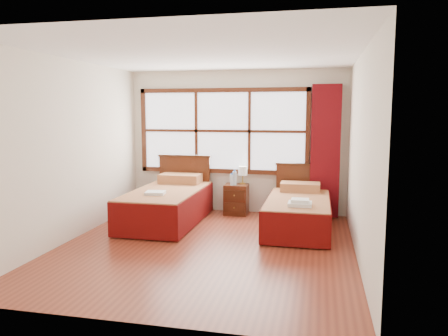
# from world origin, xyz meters

# --- Properties ---
(floor) EXTENTS (4.50, 4.50, 0.00)m
(floor) POSITION_xyz_m (0.00, 0.00, 0.00)
(floor) COLOR brown
(floor) RESTS_ON ground
(ceiling) EXTENTS (4.50, 4.50, 0.00)m
(ceiling) POSITION_xyz_m (0.00, 0.00, 2.60)
(ceiling) COLOR white
(ceiling) RESTS_ON wall_back
(wall_back) EXTENTS (4.00, 0.00, 4.00)m
(wall_back) POSITION_xyz_m (0.00, 2.25, 1.30)
(wall_back) COLOR silver
(wall_back) RESTS_ON floor
(wall_left) EXTENTS (0.00, 4.50, 4.50)m
(wall_left) POSITION_xyz_m (-2.00, 0.00, 1.30)
(wall_left) COLOR silver
(wall_left) RESTS_ON floor
(wall_right) EXTENTS (0.00, 4.50, 4.50)m
(wall_right) POSITION_xyz_m (2.00, 0.00, 1.30)
(wall_right) COLOR silver
(wall_right) RESTS_ON floor
(window) EXTENTS (3.16, 0.06, 1.56)m
(window) POSITION_xyz_m (-0.25, 2.21, 1.50)
(window) COLOR white
(window) RESTS_ON wall_back
(curtain) EXTENTS (0.50, 0.16, 2.30)m
(curtain) POSITION_xyz_m (1.60, 2.11, 1.17)
(curtain) COLOR #60090F
(curtain) RESTS_ON wall_back
(bed_left) EXTENTS (1.08, 2.10, 1.05)m
(bed_left) POSITION_xyz_m (-0.97, 1.20, 0.32)
(bed_left) COLOR #381A0B
(bed_left) RESTS_ON floor
(bed_right) EXTENTS (0.98, 2.00, 0.95)m
(bed_right) POSITION_xyz_m (1.20, 1.20, 0.29)
(bed_right) COLOR #381A0B
(bed_right) RESTS_ON floor
(nightstand) EXTENTS (0.41, 0.41, 0.55)m
(nightstand) POSITION_xyz_m (0.05, 1.99, 0.27)
(nightstand) COLOR #481F0F
(nightstand) RESTS_ON floor
(towels_left) EXTENTS (0.33, 0.30, 0.05)m
(towels_left) POSITION_xyz_m (-1.01, 0.74, 0.58)
(towels_left) COLOR white
(towels_left) RESTS_ON bed_left
(towels_right) EXTENTS (0.34, 0.30, 0.10)m
(towels_right) POSITION_xyz_m (1.24, 0.63, 0.55)
(towels_right) COLOR white
(towels_right) RESTS_ON bed_right
(lamp) EXTENTS (0.16, 0.16, 0.32)m
(lamp) POSITION_xyz_m (0.15, 2.10, 0.78)
(lamp) COLOR gold
(lamp) RESTS_ON nightstand
(bottle_near) EXTENTS (0.06, 0.06, 0.22)m
(bottle_near) POSITION_xyz_m (-0.01, 1.89, 0.65)
(bottle_near) COLOR silver
(bottle_near) RESTS_ON nightstand
(bottle_far) EXTENTS (0.07, 0.07, 0.27)m
(bottle_far) POSITION_xyz_m (0.03, 1.94, 0.67)
(bottle_far) COLOR silver
(bottle_far) RESTS_ON nightstand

